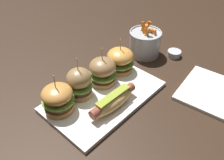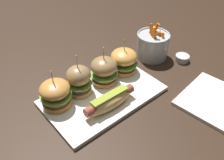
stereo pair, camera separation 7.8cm
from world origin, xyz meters
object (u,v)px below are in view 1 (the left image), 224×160
at_px(hot_dog, 113,101).
at_px(side_plate, 214,93).
at_px(sauce_ramekin, 174,53).
at_px(slider_far_left, 58,99).
at_px(platter_main, 104,96).
at_px(slider_far_right, 120,60).
at_px(slider_center_left, 79,83).
at_px(fries_bucket, 145,43).
at_px(slider_center_right, 103,71).

height_order(hot_dog, side_plate, hot_dog).
bearing_deg(sauce_ramekin, slider_far_left, 169.61).
xyz_separation_m(platter_main, slider_far_right, (0.14, 0.05, 0.05)).
bearing_deg(slider_center_left, slider_far_left, -178.98).
height_order(slider_far_right, fries_bucket, slider_far_right).
bearing_deg(platter_main, sauce_ramekin, -5.96).
height_order(hot_dog, sauce_ramekin, hot_dog).
bearing_deg(slider_far_left, platter_main, -21.52).
bearing_deg(slider_far_right, hot_dog, -145.15).
distance_m(hot_dog, slider_center_left, 0.13).
bearing_deg(slider_far_left, side_plate, -38.27).
bearing_deg(hot_dog, side_plate, -35.62).
bearing_deg(side_plate, slider_far_left, 141.73).
bearing_deg(fries_bucket, sauce_ramekin, -56.54).
xyz_separation_m(slider_center_left, sauce_ramekin, (0.44, -0.10, -0.05)).
distance_m(platter_main, side_plate, 0.38).
height_order(slider_center_left, slider_far_right, slider_center_left).
height_order(hot_dog, slider_far_right, slider_far_right).
relative_size(slider_center_right, slider_far_right, 1.05).
height_order(platter_main, fries_bucket, fries_bucket).
bearing_deg(slider_far_right, slider_center_left, 178.63).
xyz_separation_m(platter_main, slider_center_right, (0.05, 0.05, 0.06)).
distance_m(slider_far_left, slider_center_right, 0.19).
relative_size(slider_center_left, slider_center_right, 1.05).
relative_size(slider_center_left, slider_far_right, 1.11).
bearing_deg(slider_center_left, slider_center_right, -4.41).
relative_size(slider_far_left, slider_center_left, 0.91).
relative_size(sauce_ramekin, side_plate, 0.26).
bearing_deg(side_plate, slider_far_right, 111.54).
bearing_deg(slider_far_right, slider_center_right, -178.22).
height_order(slider_center_left, sauce_ramekin, slider_center_left).
height_order(hot_dog, slider_center_right, slider_center_right).
distance_m(slider_center_right, fries_bucket, 0.27).
distance_m(slider_far_left, side_plate, 0.53).
bearing_deg(slider_center_left, sauce_ramekin, -12.66).
bearing_deg(platter_main, slider_center_left, 132.79).
bearing_deg(slider_far_left, slider_center_right, -1.85).
bearing_deg(slider_far_right, sauce_ramekin, -21.22).
xyz_separation_m(platter_main, side_plate, (0.27, -0.27, -0.00)).
bearing_deg(slider_far_right, side_plate, -68.46).
distance_m(slider_center_right, side_plate, 0.39).
height_order(slider_center_left, slider_center_right, slider_center_left).
bearing_deg(slider_center_left, platter_main, -47.21).
bearing_deg(slider_center_left, fries_bucket, 1.14).
relative_size(slider_far_left, slider_far_right, 1.00).
relative_size(slider_far_left, fries_bucket, 0.93).
height_order(fries_bucket, sauce_ramekin, fries_bucket).
distance_m(platter_main, sauce_ramekin, 0.38).
distance_m(fries_bucket, sauce_ramekin, 0.13).
xyz_separation_m(slider_far_left, slider_far_right, (0.29, -0.00, -0.00)).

